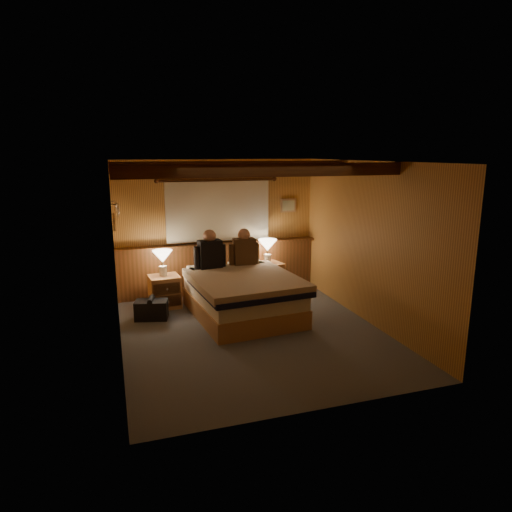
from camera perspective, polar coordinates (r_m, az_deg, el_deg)
name	(u,v)px	position (r m, az deg, el deg)	size (l,w,h in m)	color
floor	(253,333)	(6.60, -0.41, -9.60)	(4.20, 4.20, 0.00)	#545963
ceiling	(252,161)	(6.10, -0.45, 11.73)	(4.20, 4.20, 0.00)	#B77F44
wall_back	(218,227)	(8.23, -4.82, 3.58)	(3.60, 3.60, 0.00)	gold
wall_left	(115,260)	(5.96, -17.16, -0.51)	(4.20, 4.20, 0.00)	gold
wall_right	(368,243)	(6.98, 13.82, 1.58)	(4.20, 4.20, 0.00)	gold
wall_front	(319,296)	(4.35, 7.94, -4.93)	(3.60, 3.60, 0.00)	gold
wainscot	(219,267)	(8.31, -4.63, -1.36)	(3.60, 0.23, 0.94)	brown
curtain_window	(218,210)	(8.12, -4.75, 5.74)	(2.18, 0.09, 1.11)	#4F2F13
ceiling_beams	(249,168)	(6.24, -0.86, 10.93)	(3.60, 1.65, 0.16)	#4F2F13
coat_rail	(117,208)	(7.44, -17.01, 5.72)	(0.05, 0.55, 0.24)	silver
framed_print	(288,206)	(8.56, 4.05, 6.32)	(0.30, 0.04, 0.25)	tan
bed	(243,295)	(7.14, -1.68, -4.87)	(1.67, 2.07, 0.67)	#B67E4D
nightstand_left	(165,292)	(7.72, -11.35, -4.38)	(0.52, 0.48, 0.53)	#B67E4D
nightstand_right	(267,278)	(8.32, 1.40, -2.77)	(0.59, 0.56, 0.56)	#B67E4D
lamp_left	(163,258)	(7.61, -11.60, -0.24)	(0.32, 0.32, 0.42)	white
lamp_right	(267,247)	(8.17, 1.44, 1.18)	(0.33, 0.33, 0.44)	white
person_left	(210,252)	(7.48, -5.79, 0.48)	(0.54, 0.25, 0.66)	black
person_right	(244,250)	(7.69, -1.49, 0.80)	(0.52, 0.22, 0.64)	#48311D
duffel_bag	(151,309)	(7.25, -12.94, -6.52)	(0.55, 0.40, 0.35)	black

